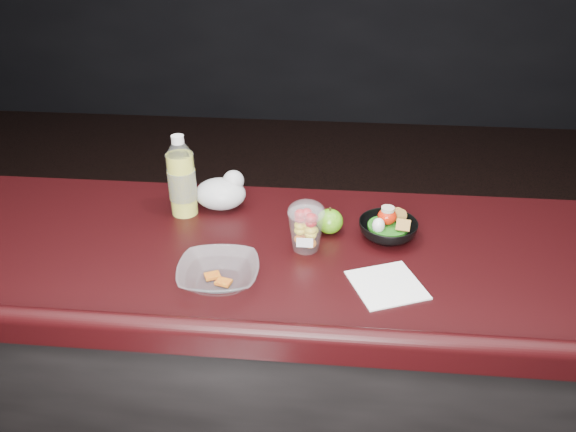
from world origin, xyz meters
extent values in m
cube|color=black|center=(0.00, 0.30, 0.49)|extent=(4.00, 0.65, 0.98)
cube|color=black|center=(0.00, 0.30, 1.00)|extent=(4.06, 0.71, 0.04)
cylinder|color=yellow|center=(-0.32, 0.47, 1.11)|extent=(0.08, 0.08, 0.19)
cylinder|color=white|center=(-0.32, 0.47, 1.11)|extent=(0.08, 0.08, 0.19)
cone|color=white|center=(-0.32, 0.47, 1.23)|extent=(0.08, 0.08, 0.03)
cylinder|color=white|center=(-0.32, 0.47, 1.25)|extent=(0.04, 0.04, 0.02)
cylinder|color=#072D99|center=(-0.32, 0.47, 1.11)|extent=(0.08, 0.08, 0.09)
ellipsoid|color=white|center=(0.05, 0.31, 1.13)|extent=(0.10, 0.10, 0.05)
ellipsoid|color=#34820F|center=(0.11, 0.40, 1.05)|extent=(0.08, 0.08, 0.07)
cylinder|color=black|center=(0.11, 0.40, 1.09)|extent=(0.01, 0.01, 0.01)
ellipsoid|color=silver|center=(-0.22, 0.51, 1.07)|extent=(0.15, 0.12, 0.09)
sphere|color=silver|center=(-0.19, 0.53, 1.10)|extent=(0.06, 0.06, 0.06)
imported|color=black|center=(0.27, 0.38, 1.05)|extent=(0.19, 0.19, 0.05)
cylinder|color=#0F470C|center=(0.27, 0.38, 1.06)|extent=(0.11, 0.11, 0.01)
ellipsoid|color=red|center=(0.26, 0.40, 1.08)|extent=(0.05, 0.05, 0.04)
cylinder|color=beige|center=(0.26, 0.40, 1.10)|extent=(0.04, 0.04, 0.01)
ellipsoid|color=white|center=(0.24, 0.36, 1.07)|extent=(0.03, 0.03, 0.04)
imported|color=silver|center=(-0.16, 0.14, 1.04)|extent=(0.22, 0.22, 0.05)
cube|color=#990F0C|center=(-0.17, 0.15, 1.03)|extent=(0.05, 0.04, 0.01)
cube|color=#990F0C|center=(-0.14, 0.13, 1.03)|extent=(0.04, 0.04, 0.01)
cube|color=white|center=(0.25, 0.16, 1.02)|extent=(0.21, 0.21, 0.00)
camera|label=1|loc=(0.12, -0.95, 1.85)|focal=35.00mm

